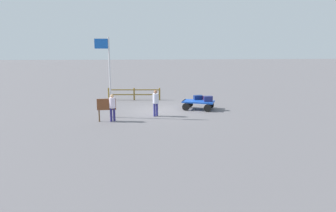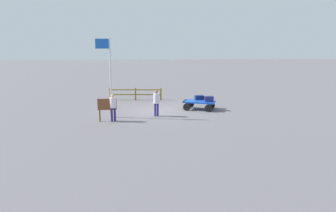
% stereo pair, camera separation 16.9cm
% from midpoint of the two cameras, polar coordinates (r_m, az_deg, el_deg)
% --- Properties ---
extents(ground_plane, '(120.00, 120.00, 0.00)m').
position_cam_midpoint_polar(ground_plane, '(22.98, -1.74, -0.81)').
color(ground_plane, slate).
extents(luggage_cart, '(2.41, 1.85, 0.62)m').
position_cam_midpoint_polar(luggage_cart, '(23.30, 4.99, 0.49)').
color(luggage_cart, '#1847B5').
rests_on(luggage_cart, ground).
extents(suitcase_navy, '(0.55, 0.33, 0.24)m').
position_cam_midpoint_polar(suitcase_navy, '(23.79, 6.51, 1.38)').
color(suitcase_navy, '#690C0A').
rests_on(suitcase_navy, luggage_cart).
extents(suitcase_dark, '(0.60, 0.35, 0.39)m').
position_cam_midpoint_polar(suitcase_dark, '(23.07, 6.74, 1.24)').
color(suitcase_dark, navy).
rests_on(suitcase_dark, luggage_cart).
extents(suitcase_grey, '(0.66, 0.46, 0.30)m').
position_cam_midpoint_polar(suitcase_grey, '(23.84, 5.02, 1.50)').
color(suitcase_grey, navy).
rests_on(suitcase_grey, luggage_cart).
extents(worker_lead, '(0.51, 0.51, 1.66)m').
position_cam_midpoint_polar(worker_lead, '(20.09, -9.83, 0.12)').
color(worker_lead, navy).
rests_on(worker_lead, ground).
extents(worker_trailing, '(0.53, 0.53, 1.69)m').
position_cam_midpoint_polar(worker_trailing, '(21.15, -2.38, 0.91)').
color(worker_trailing, navy).
rests_on(worker_trailing, ground).
extents(flagpole, '(0.92, 0.10, 5.02)m').
position_cam_midpoint_polar(flagpole, '(20.87, -10.58, 6.06)').
color(flagpole, silver).
rests_on(flagpole, ground).
extents(signboard, '(1.13, 0.17, 1.40)m').
position_cam_midpoint_polar(signboard, '(20.13, -10.82, -0.04)').
color(signboard, '#4C3319').
rests_on(signboard, ground).
extents(wooden_fence, '(4.28, 0.38, 0.98)m').
position_cam_midpoint_polar(wooden_fence, '(27.10, -6.05, 2.25)').
color(wooden_fence, brown).
rests_on(wooden_fence, ground).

